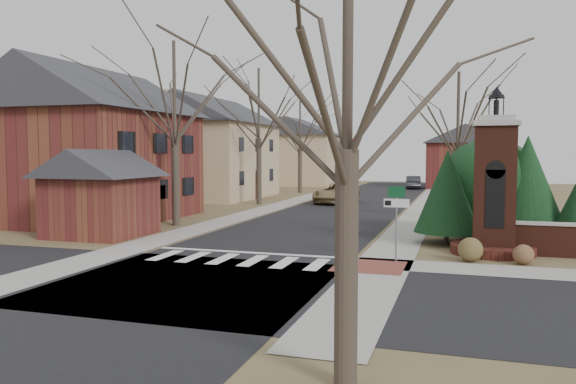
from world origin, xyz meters
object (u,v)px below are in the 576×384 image
at_px(traffic_signal_pole, 353,193).
at_px(pickup_truck, 336,193).
at_px(brick_gate_monument, 494,198).
at_px(sign_post, 396,209).
at_px(distant_car, 413,182).

bearing_deg(traffic_signal_pole, pickup_truck, 103.66).
distance_m(traffic_signal_pole, brick_gate_monument, 6.47).
height_order(sign_post, distant_car, sign_post).
distance_m(brick_gate_monument, pickup_truck, 22.56).
bearing_deg(sign_post, distant_car, 93.97).
distance_m(traffic_signal_pole, pickup_truck, 25.06).
distance_m(sign_post, distant_car, 42.82).
xyz_separation_m(pickup_truck, distant_car, (4.23, 19.83, -0.07)).
bearing_deg(brick_gate_monument, pickup_truck, 118.09).
relative_size(brick_gate_monument, pickup_truck, 1.16).
bearing_deg(brick_gate_monument, distant_car, 99.12).
bearing_deg(traffic_signal_pole, brick_gate_monument, 43.24).
bearing_deg(brick_gate_monument, traffic_signal_pole, -136.76).
height_order(pickup_truck, distant_car, pickup_truck).
xyz_separation_m(brick_gate_monument, distant_car, (-6.37, 39.69, -1.46)).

